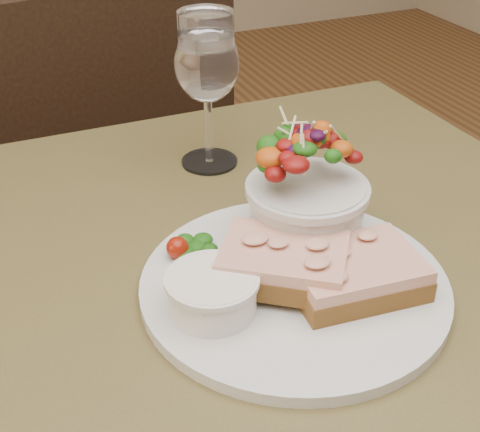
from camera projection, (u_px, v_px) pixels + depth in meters
name	position (u px, v px, depth m)	size (l,w,h in m)	color
cafe_table	(255.00, 358.00, 0.69)	(0.80, 0.80, 0.75)	#483D1E
chair_far	(106.00, 257.00, 1.44)	(0.49, 0.49, 0.90)	black
dinner_plate	(294.00, 285.00, 0.62)	(0.29, 0.29, 0.01)	silver
sandwich_front	(354.00, 272.00, 0.60)	(0.12, 0.10, 0.03)	#522B15
sandwich_back	(284.00, 262.00, 0.60)	(0.14, 0.13, 0.03)	#522B15
ramekin	(212.00, 292.00, 0.57)	(0.08, 0.08, 0.04)	silver
salad_bowl	(308.00, 186.00, 0.65)	(0.11, 0.11, 0.13)	silver
garnish	(185.00, 245.00, 0.65)	(0.05, 0.04, 0.02)	#11390A
wine_glass	(207.00, 68.00, 0.77)	(0.08, 0.08, 0.18)	white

